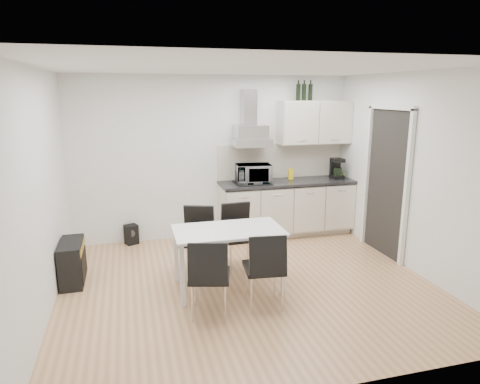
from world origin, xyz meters
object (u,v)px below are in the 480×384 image
object	(u,v)px
guitar_amp	(72,262)
chair_far_right	(239,238)
dining_table	(228,236)
chair_near_left	(210,277)
kitchenette	(288,186)
floor_speaker	(131,234)
chair_far_left	(197,242)
chair_near_right	(264,269)

from	to	relation	value
guitar_amp	chair_far_right	bearing A→B (deg)	-3.52
dining_table	chair_near_left	world-z (taller)	chair_near_left
dining_table	chair_far_right	bearing A→B (deg)	62.67
kitchenette	dining_table	size ratio (longest dim) A/B	1.95
guitar_amp	floor_speaker	world-z (taller)	guitar_amp
kitchenette	guitar_amp	distance (m)	3.50
kitchenette	chair_far_left	distance (m)	2.16
chair_near_left	chair_near_right	bearing A→B (deg)	19.45
dining_table	chair_near_left	bearing A→B (deg)	-119.86
dining_table	chair_far_left	xyz separation A→B (m)	(-0.30, 0.51, -0.22)
floor_speaker	chair_near_right	bearing A→B (deg)	-82.52
kitchenette	guitar_amp	xyz separation A→B (m)	(-3.28, -1.08, -0.56)
chair_near_left	kitchenette	bearing A→B (deg)	67.40
chair_far_left	floor_speaker	world-z (taller)	chair_far_left
chair_far_right	guitar_amp	xyz separation A→B (m)	(-2.13, 0.13, -0.17)
kitchenette	floor_speaker	xyz separation A→B (m)	(-2.55, 0.17, -0.68)
chair_far_right	guitar_amp	bearing A→B (deg)	-5.66
chair_far_right	chair_far_left	bearing A→B (deg)	-0.71
chair_near_left	chair_near_right	xyz separation A→B (m)	(0.62, 0.05, 0.00)
chair_near_left	floor_speaker	world-z (taller)	chair_near_left
chair_far_right	dining_table	bearing A→B (deg)	59.96
chair_near_right	floor_speaker	world-z (taller)	chair_near_right
chair_far_left	chair_near_right	xyz separation A→B (m)	(0.57, -1.05, 0.00)
chair_far_left	chair_far_right	world-z (taller)	same
chair_near_left	floor_speaker	distance (m)	2.62
dining_table	chair_near_right	size ratio (longest dim) A/B	1.47
chair_near_right	guitar_amp	world-z (taller)	chair_near_right
chair_far_right	guitar_amp	world-z (taller)	chair_far_right
chair_far_left	guitar_amp	xyz separation A→B (m)	(-1.55, 0.14, -0.17)
chair_near_right	guitar_amp	bearing A→B (deg)	156.61
chair_far_right	floor_speaker	size ratio (longest dim) A/B	2.84
chair_far_right	chair_near_right	size ratio (longest dim) A/B	1.00
chair_far_right	chair_near_left	size ratio (longest dim) A/B	1.00
guitar_amp	chair_near_right	bearing A→B (deg)	-29.40
guitar_amp	floor_speaker	distance (m)	1.45
chair_far_right	chair_near_right	xyz separation A→B (m)	(-0.01, -1.06, 0.00)
dining_table	chair_far_left	distance (m)	0.63
chair_near_left	floor_speaker	bearing A→B (deg)	122.04
dining_table	chair_far_left	size ratio (longest dim) A/B	1.47
kitchenette	floor_speaker	distance (m)	2.64
chair_near_left	dining_table	bearing A→B (deg)	74.41
chair_near_right	floor_speaker	xyz separation A→B (m)	(-1.39, 2.44, -0.29)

